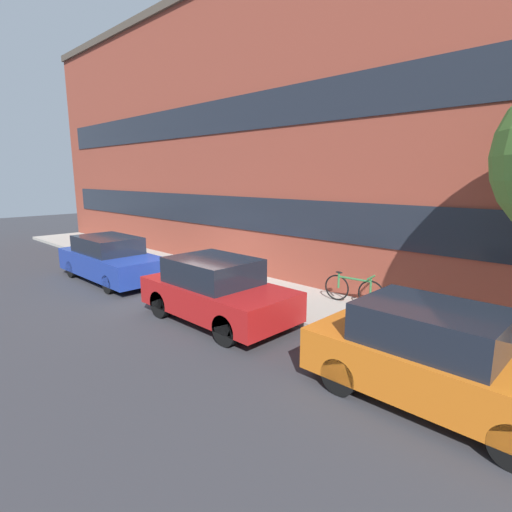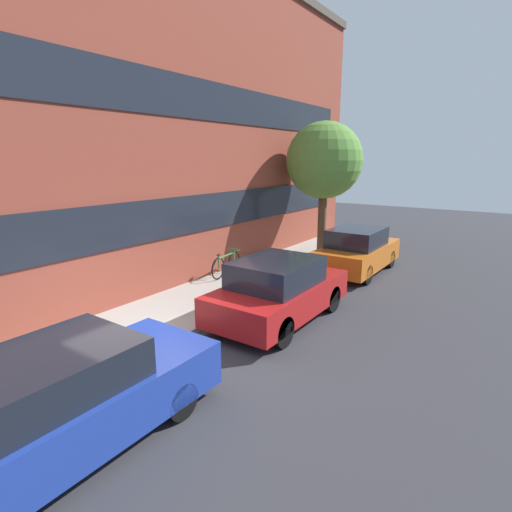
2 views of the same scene
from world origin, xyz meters
The scene contains 8 objects.
ground_plane centered at (0.00, 0.00, 0.00)m, with size 56.00×56.00×0.00m, color #333338.
sidewalk_strip centered at (0.00, 1.25, 0.07)m, with size 28.00×2.49×0.13m.
rowhouse_facade centered at (0.00, 2.93, 4.87)m, with size 28.00×1.02×9.73m.
parked_car_blue centered at (-2.58, -1.05, 0.70)m, with size 4.38×1.70×1.44m.
parked_car_red centered at (2.78, -1.05, 0.74)m, with size 3.84×1.79×1.49m.
parked_car_orange centered at (7.80, -1.05, 0.73)m, with size 3.82×1.69×1.50m.
bicycle centered at (4.62, 1.99, 0.52)m, with size 1.62×0.44×0.79m.
street_tree centered at (9.14, 0.91, 3.63)m, with size 2.82×2.82×4.94m.
Camera 2 is at (-4.78, -5.65, 3.71)m, focal length 28.00 mm.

